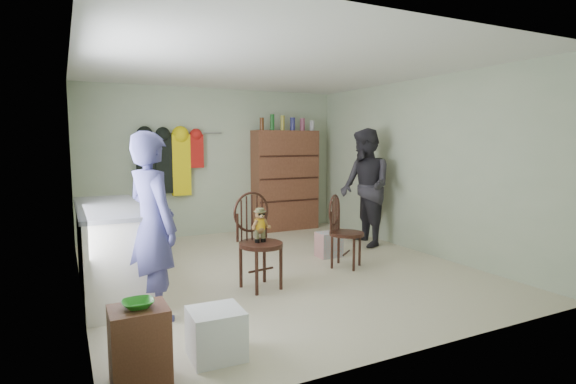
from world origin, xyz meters
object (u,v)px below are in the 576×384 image
counter (111,249)px  chair_front (258,234)px  chair_far (342,228)px  dresser (285,180)px

counter → chair_front: (1.46, -0.54, 0.12)m
chair_front → chair_far: size_ratio=1.13×
chair_far → chair_front: bearing=152.7°
chair_front → chair_far: (1.29, 0.28, -0.09)m
counter → dresser: (3.20, 2.30, 0.44)m
counter → chair_front: 1.56m
chair_far → counter: bearing=135.3°
dresser → chair_far: bearing=-100.0°
dresser → chair_front: bearing=-121.5°
chair_front → chair_far: 1.32m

